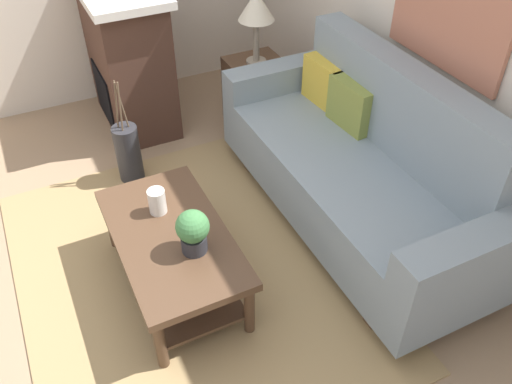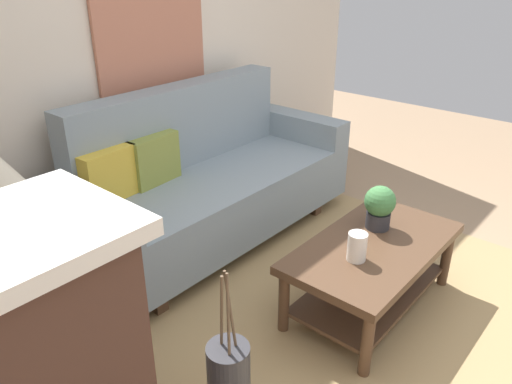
% 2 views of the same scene
% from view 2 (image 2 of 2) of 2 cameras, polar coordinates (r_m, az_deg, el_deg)
% --- Properties ---
extents(ground_plane, '(8.83, 8.83, 0.00)m').
position_cam_2_polar(ground_plane, '(2.92, 19.48, -16.00)').
color(ground_plane, '#9E7F60').
extents(wall_back, '(4.83, 0.10, 2.70)m').
position_cam_2_polar(wall_back, '(3.62, -12.71, 16.67)').
color(wall_back, beige).
rests_on(wall_back, ground_plane).
extents(area_rug, '(2.50, 1.96, 0.01)m').
position_cam_2_polar(area_rug, '(3.06, 10.73, -12.45)').
color(area_rug, '#A38456').
rests_on(area_rug, ground_plane).
extents(couch, '(2.19, 0.84, 1.08)m').
position_cam_2_polar(couch, '(3.49, -5.70, 1.02)').
color(couch, gray).
rests_on(couch, ground_plane).
extents(throw_pillow_mustard, '(0.37, 0.15, 0.32)m').
position_cam_2_polar(throw_pillow_mustard, '(3.10, -16.56, 1.86)').
color(throw_pillow_mustard, gold).
rests_on(throw_pillow_mustard, couch).
extents(throw_pillow_olive, '(0.37, 0.15, 0.32)m').
position_cam_2_polar(throw_pillow_olive, '(3.28, -11.69, 3.70)').
color(throw_pillow_olive, olive).
rests_on(throw_pillow_olive, couch).
extents(coffee_table, '(1.10, 0.60, 0.43)m').
position_cam_2_polar(coffee_table, '(2.89, 13.27, -7.75)').
color(coffee_table, '#513826').
rests_on(coffee_table, ground_plane).
extents(tabletop_vase, '(0.10, 0.10, 0.16)m').
position_cam_2_polar(tabletop_vase, '(2.63, 11.57, -6.20)').
color(tabletop_vase, white).
rests_on(tabletop_vase, coffee_table).
extents(potted_plant_tabletop, '(0.18, 0.18, 0.26)m').
position_cam_2_polar(potted_plant_tabletop, '(2.93, 14.05, -1.57)').
color(potted_plant_tabletop, '#2D2D33').
rests_on(potted_plant_tabletop, coffee_table).
extents(side_table, '(0.44, 0.44, 0.56)m').
position_cam_2_polar(side_table, '(2.87, -25.41, -10.95)').
color(side_table, '#513826').
rests_on(side_table, ground_plane).
extents(floor_vase_branch_a, '(0.03, 0.04, 0.36)m').
position_cam_2_polar(floor_vase_branch_a, '(1.97, -2.99, -13.36)').
color(floor_vase_branch_a, brown).
rests_on(floor_vase_branch_a, floor_vase).
extents(floor_vase_branch_b, '(0.03, 0.05, 0.36)m').
position_cam_2_polar(floor_vase_branch_b, '(1.97, -3.98, -13.56)').
color(floor_vase_branch_b, brown).
rests_on(floor_vase_branch_b, floor_vase).
extents(floor_vase_branch_c, '(0.04, 0.04, 0.36)m').
position_cam_2_polar(floor_vase_branch_c, '(1.95, -3.22, -13.99)').
color(floor_vase_branch_c, brown).
rests_on(floor_vase_branch_c, floor_vase).
extents(framed_painting, '(0.90, 0.03, 0.85)m').
position_cam_2_polar(framed_painting, '(3.55, -12.01, 18.59)').
color(framed_painting, '#B77056').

